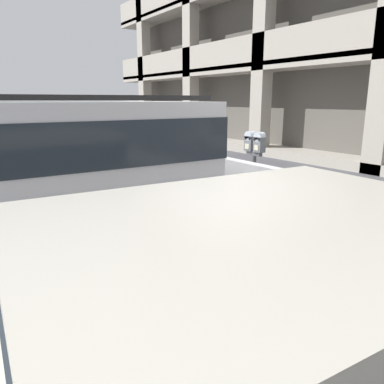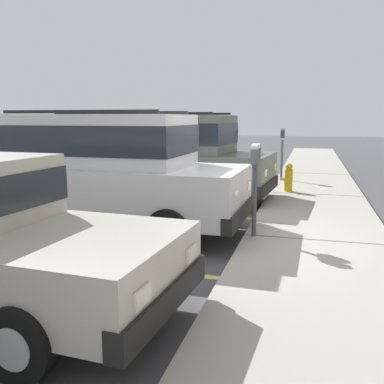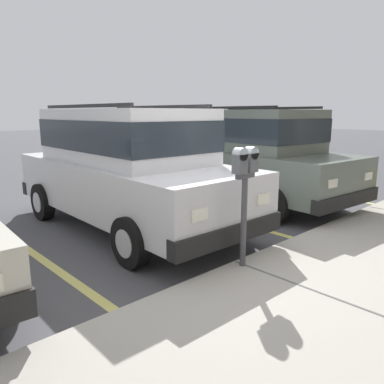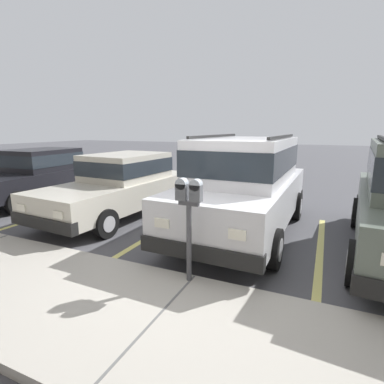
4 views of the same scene
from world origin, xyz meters
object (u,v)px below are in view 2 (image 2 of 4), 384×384
object	(u,v)px
parking_meter_far	(282,146)
fire_hydrant	(288,178)
parking_meter_near	(255,168)
red_sedan	(169,154)
silver_suv	(103,168)

from	to	relation	value
parking_meter_far	fire_hydrant	bearing A→B (deg)	8.32
parking_meter_near	red_sedan	bearing A→B (deg)	-142.16
parking_meter_near	parking_meter_far	bearing A→B (deg)	-179.89
red_sedan	fire_hydrant	distance (m)	3.02
parking_meter_near	parking_meter_far	xyz separation A→B (m)	(-6.40, -0.01, -0.07)
red_sedan	fire_hydrant	xyz separation A→B (m)	(-1.19, 2.70, -0.62)
parking_meter_far	fire_hydrant	xyz separation A→B (m)	(2.11, 0.31, -0.65)
silver_suv	parking_meter_near	size ratio (longest dim) A/B	3.40
parking_meter_far	parking_meter_near	bearing A→B (deg)	0.11
parking_meter_near	parking_meter_far	distance (m)	6.40
silver_suv	fire_hydrant	distance (m)	5.12
red_sedan	parking_meter_near	size ratio (longest dim) A/B	3.47
parking_meter_near	fire_hydrant	xyz separation A→B (m)	(-4.29, 0.30, -0.71)
silver_suv	fire_hydrant	bearing A→B (deg)	146.91
fire_hydrant	parking_meter_far	bearing A→B (deg)	-171.68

